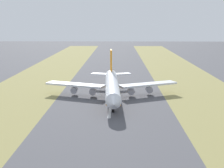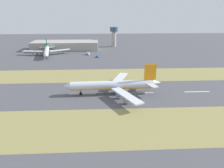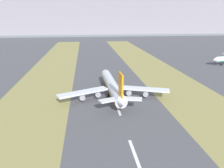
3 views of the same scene
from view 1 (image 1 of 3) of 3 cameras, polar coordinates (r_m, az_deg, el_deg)
The scene contains 7 objects.
ground_plane at distance 148.25m, azimuth -0.16°, elevation -2.25°, with size 800.00×800.00×0.00m, color #4C4C51.
grass_median_west at distance 153.97m, azimuth 16.84°, elevation -2.23°, with size 40.00×600.00×0.01m, color olive.
grass_median_east at distance 155.88m, azimuth -16.95°, elevation -2.07°, with size 40.00×600.00×0.01m, color olive.
centreline_dash_near at distance 201.89m, azimuth 0.19°, elevation 1.45°, with size 1.20×18.00×0.01m, color silver.
centreline_dash_mid at distance 162.66m, azimuth -0.04°, elevation -1.01°, with size 1.20×18.00×0.01m, color silver.
centreline_dash_far at distance 123.92m, azimuth -0.43°, elevation -5.02°, with size 1.20×18.00×0.01m, color silver.
airplane_main_jet at distance 143.70m, azimuth -0.01°, elevation -0.23°, with size 64.09×67.16×20.20m.
Camera 1 is at (-3.29, 143.97, 35.24)m, focal length 50.00 mm.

